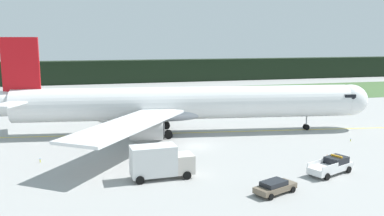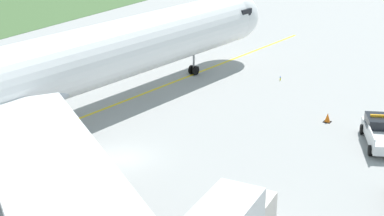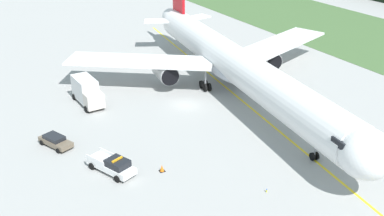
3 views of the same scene
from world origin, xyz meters
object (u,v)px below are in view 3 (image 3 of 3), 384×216
Objects in this scene: ops_pickup_truck at (112,165)px; catering_truck at (87,91)px; airliner at (234,64)px; staff_car at (55,141)px; apron_cone at (162,168)px.

catering_truck reaches higher than ops_pickup_truck.
airliner is 27.23m from staff_car.
catering_truck is 20.87m from apron_cone.
airliner reaches higher than staff_car.
catering_truck is 1.43× the size of staff_car.
ops_pickup_truck reaches higher than apron_cone.
catering_truck is at bearing 170.83° from ops_pickup_truck.
apron_cone is at bearing 63.64° from ops_pickup_truck.
apron_cone is at bearing -52.04° from airliner.
staff_car is (9.94, -6.87, -1.18)m from catering_truck.
ops_pickup_truck is (11.96, -22.85, -3.65)m from airliner.
airliner is 8.98× the size of catering_truck.
airliner reaches higher than catering_truck.
airliner reaches higher than apron_cone.
staff_car is at bearing -141.86° from apron_cone.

